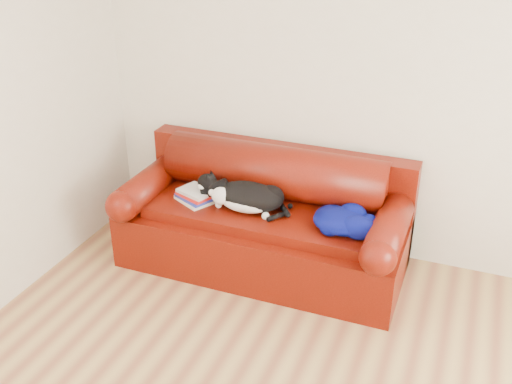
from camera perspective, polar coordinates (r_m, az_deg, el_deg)
room_shell at (r=2.39m, az=8.22°, el=4.07°), size 4.52×4.02×2.61m
sofa_base at (r=4.53m, az=0.67°, el=-4.35°), size 2.10×0.90×0.50m
sofa_back at (r=4.59m, az=1.77°, el=0.37°), size 2.10×1.01×0.88m
book_stack at (r=4.48m, az=-5.75°, el=-0.32°), size 0.34×0.31×0.10m
cat at (r=4.32m, az=-0.82°, el=-0.54°), size 0.74×0.37×0.26m
blanket at (r=4.14m, az=8.37°, el=-2.66°), size 0.48×0.42×0.15m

